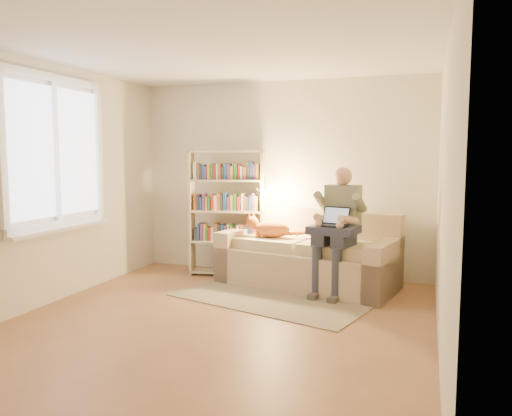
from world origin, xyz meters
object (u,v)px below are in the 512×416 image
at_px(cat, 267,228).
at_px(laptop, 334,221).
at_px(person, 338,222).
at_px(bookshelf, 227,206).
at_px(sofa, 308,259).

bearing_deg(cat, laptop, -8.53).
bearing_deg(cat, person, -1.32).
xyz_separation_m(cat, bookshelf, (-0.62, 0.18, 0.24)).
bearing_deg(person, cat, 178.68).
height_order(person, bookshelf, bookshelf).
xyz_separation_m(sofa, bookshelf, (-1.15, 0.16, 0.60)).
relative_size(person, laptop, 4.08).
bearing_deg(laptop, bookshelf, 172.97).
xyz_separation_m(person, laptop, (-0.03, -0.12, 0.03)).
distance_m(person, cat, 0.98).
relative_size(cat, bookshelf, 0.42).
height_order(laptop, bookshelf, bookshelf).
bearing_deg(bookshelf, laptop, -30.81).
distance_m(cat, laptop, 0.99).
bearing_deg(cat, sofa, 14.79).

